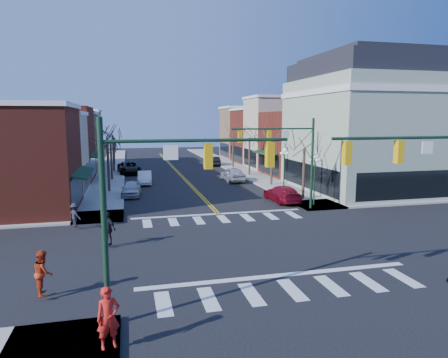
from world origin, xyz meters
TOP-DOWN VIEW (x-y plane):
  - ground at (0.00, 0.00)m, footprint 160.00×160.00m
  - sidewalk_left at (-8.75, 20.00)m, footprint 3.50×70.00m
  - sidewalk_right at (8.75, 20.00)m, footprint 3.50×70.00m
  - bldg_left_brick_a at (-15.50, 11.75)m, footprint 10.00×8.50m
  - bldg_left_stucco_a at (-15.50, 19.50)m, footprint 10.00×7.00m
  - bldg_left_brick_b at (-15.50, 27.50)m, footprint 10.00×9.00m
  - bldg_left_tan at (-15.50, 35.75)m, footprint 10.00×7.50m
  - bldg_left_stucco_b at (-15.50, 43.50)m, footprint 10.00×8.00m
  - bldg_right_brick_a at (15.50, 25.75)m, footprint 10.00×8.50m
  - bldg_right_stucco at (15.50, 33.50)m, footprint 10.00×7.00m
  - bldg_right_brick_b at (15.50, 41.00)m, footprint 10.00×8.00m
  - bldg_right_tan at (15.50, 49.00)m, footprint 10.00×8.00m
  - victorian_corner at (16.50, 14.50)m, footprint 12.25×14.25m
  - traffic_mast_near_left at (-5.55, -7.40)m, footprint 6.60×0.28m
  - traffic_mast_near_right at (5.55, -7.40)m, footprint 6.60×0.28m
  - traffic_mast_far_right at (5.55, 7.40)m, footprint 6.60×0.28m
  - lamppost_corner at (8.20, 8.50)m, footprint 0.36×0.36m
  - lamppost_midblock at (8.20, 15.00)m, footprint 0.36×0.36m
  - tree_left_a at (-8.40, 11.00)m, footprint 0.24×0.24m
  - tree_left_b at (-8.40, 19.00)m, footprint 0.24×0.24m
  - tree_left_c at (-8.40, 27.00)m, footprint 0.24×0.24m
  - tree_left_d at (-8.40, 35.00)m, footprint 0.24×0.24m
  - tree_right_a at (8.40, 11.00)m, footprint 0.24×0.24m
  - tree_right_b at (8.40, 19.00)m, footprint 0.24×0.24m
  - tree_right_c at (8.40, 27.00)m, footprint 0.24×0.24m
  - tree_right_d at (8.40, 35.00)m, footprint 0.24×0.24m
  - car_left_near at (-6.34, 16.55)m, footprint 1.99×4.25m
  - car_left_mid at (-4.80, 23.39)m, footprint 1.65×4.31m
  - car_left_far at (-6.40, 32.35)m, footprint 3.20×5.94m
  - car_right_near at (6.40, 10.94)m, footprint 2.16×4.93m
  - car_right_mid at (5.14, 22.96)m, footprint 2.16×4.94m
  - car_right_far at (6.40, 38.90)m, footprint 1.70×4.30m
  - pedestrian_red_a at (-7.30, -9.06)m, footprint 0.80×0.63m
  - pedestrian_red_b at (-10.00, -4.51)m, footprint 0.84×1.00m
  - pedestrian_dark_a at (-7.78, 1.51)m, footprint 1.12×1.09m
  - pedestrian_dark_b at (-10.00, 5.83)m, footprint 1.13×1.18m

SIDE VIEW (x-z plane):
  - ground at x=0.00m, z-range 0.00..0.00m
  - sidewalk_left at x=-8.75m, z-range 0.00..0.15m
  - sidewalk_right at x=8.75m, z-range 0.00..0.15m
  - car_right_far at x=6.40m, z-range 0.00..1.39m
  - car_left_mid at x=-4.80m, z-range 0.00..1.40m
  - car_left_near at x=-6.34m, z-range 0.00..1.41m
  - car_right_near at x=6.40m, z-range 0.00..1.41m
  - car_left_far at x=-6.40m, z-range 0.00..1.58m
  - car_right_mid at x=5.14m, z-range 0.00..1.66m
  - pedestrian_dark_b at x=-10.00m, z-range 0.15..1.76m
  - pedestrian_red_b at x=-10.00m, z-range 0.15..1.97m
  - pedestrian_dark_a at x=-7.78m, z-range 0.15..2.04m
  - pedestrian_red_a at x=-7.30m, z-range 0.15..2.10m
  - tree_left_c at x=-8.40m, z-range 0.00..4.55m
  - tree_right_a at x=8.40m, z-range 0.00..4.62m
  - tree_left_a at x=-8.40m, z-range 0.00..4.76m
  - tree_right_c at x=8.40m, z-range 0.00..4.83m
  - tree_left_d at x=-8.40m, z-range 0.00..4.90m
  - tree_right_d at x=8.40m, z-range 0.00..4.97m
  - tree_left_b at x=-8.40m, z-range 0.00..5.04m
  - tree_right_b at x=8.40m, z-range 0.00..5.18m
  - lamppost_corner at x=8.20m, z-range 0.80..5.13m
  - lamppost_midblock at x=8.20m, z-range 0.80..5.13m
  - bldg_left_stucco_a at x=-15.50m, z-range 0.00..7.50m
  - bldg_left_tan at x=-15.50m, z-range 0.00..7.80m
  - bldg_left_brick_a at x=-15.50m, z-range 0.00..8.00m
  - bldg_right_brick_a at x=15.50m, z-range 0.00..8.00m
  - bldg_left_stucco_b at x=-15.50m, z-range 0.00..8.20m
  - bldg_left_brick_b at x=-15.50m, z-range 0.00..8.50m
  - bldg_right_brick_b at x=15.50m, z-range 0.00..8.50m
  - bldg_right_tan at x=15.50m, z-range 0.00..9.00m
  - traffic_mast_near_left at x=-5.55m, z-range 1.11..8.31m
  - traffic_mast_near_right at x=5.55m, z-range 1.11..8.31m
  - traffic_mast_far_right at x=5.55m, z-range 1.11..8.31m
  - bldg_right_stucco at x=15.50m, z-range 0.00..10.00m
  - victorian_corner at x=16.50m, z-range 0.01..13.31m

